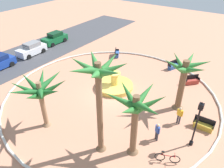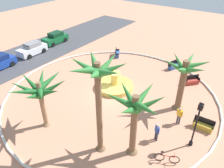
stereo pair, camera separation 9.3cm
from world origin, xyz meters
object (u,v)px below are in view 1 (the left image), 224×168
Objects in this scene: palm_tree_mid_plaza at (184,74)px; bench_north at (203,125)px; bench_west at (173,66)px; bench_east at (117,54)px; bicycle_red_frame at (167,158)px; fountain at (114,85)px; palm_tree_near_fountain at (40,91)px; person_cyclist_helmet at (180,115)px; parked_car_third at (55,38)px; palm_tree_by_curb at (99,83)px; palm_tree_far_side at (136,110)px; parked_car_second at (32,49)px; person_cyclist_photo at (157,131)px; bench_southeast at (192,81)px; lamppost at (197,121)px.

bench_north is at bearing -119.55° from palm_tree_mid_plaza.
bench_north is at bearing -145.68° from bench_west.
bench_east is 1.02× the size of bicycle_red_frame.
palm_tree_near_fountain is (-7.89, 1.39, 3.14)m from fountain.
palm_tree_mid_plaza reaches higher than bench_west.
palm_tree_mid_plaza is at bearing 21.12° from person_cyclist_helmet.
bench_north is 0.40× the size of parked_car_third.
palm_tree_far_side is (1.11, -2.01, -1.86)m from palm_tree_by_curb.
palm_tree_by_curb reaches higher than parked_car_second.
person_cyclist_photo is at bearing -179.13° from palm_tree_mid_plaza.
fountain is 0.95× the size of parked_car_second.
parked_car_second is (0.57, 14.07, 0.50)m from fountain.
bench_north is 6.97m from bench_southeast.
palm_tree_mid_plaza is 3.12× the size of bench_north.
lamppost is 0.99× the size of parked_car_third.
person_cyclist_photo is at bearing -122.03° from fountain.
bench_west is 1.05× the size of person_cyclist_photo.
palm_tree_far_side is at bearing -76.79° from palm_tree_near_fountain.
bench_west and bench_north have the same top height.
parked_car_second is at bearing 86.31° from bench_north.
palm_tree_near_fountain is 1.15× the size of lamppost.
parked_car_second is at bearing 77.08° from person_cyclist_photo.
palm_tree_by_curb is at bearing 168.56° from bench_southeast.
lamppost is (-3.72, -2.40, -1.19)m from palm_tree_mid_plaza.
palm_tree_far_side is 3.24× the size of person_cyclist_photo.
fountain reaches higher than bench_east.
person_cyclist_photo reaches higher than bench_west.
bench_east is at bearing -58.09° from parked_car_second.
palm_tree_near_fountain is at bearing 162.75° from bench_west.
bench_north is at bearing -56.95° from palm_tree_near_fountain.
palm_tree_near_fountain is 11.50m from lamppost.
palm_tree_far_side is at bearing 103.55° from bicycle_red_frame.
parked_car_second is (6.76, 19.88, -3.02)m from palm_tree_far_side.
palm_tree_near_fountain is 2.98× the size of bench_southeast.
lamppost reaches higher than bench_east.
bench_north is 24.73m from parked_car_third.
bench_east is 10.57m from parked_car_third.
fountain reaches higher than person_cyclist_photo.
person_cyclist_photo is at bearing 165.40° from person_cyclist_helmet.
fountain is 2.30× the size of bench_west.
palm_tree_by_curb is 7.04m from bicycle_red_frame.
bench_east is (14.61, 2.80, -3.08)m from palm_tree_near_fountain.
palm_tree_far_side is (1.69, -7.20, 0.38)m from palm_tree_near_fountain.
person_cyclist_photo is (-11.83, -3.28, 0.54)m from bench_west.
bench_west is (15.52, -4.82, -3.08)m from palm_tree_near_fountain.
person_cyclist_helmet reaches higher than bench_southeast.
palm_tree_near_fountain is 2.81× the size of bench_north.
bench_north is 1.01× the size of person_cyclist_photo.
person_cyclist_photo reaches higher than bench_east.
palm_tree_near_fountain reaches higher than person_cyclist_photo.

